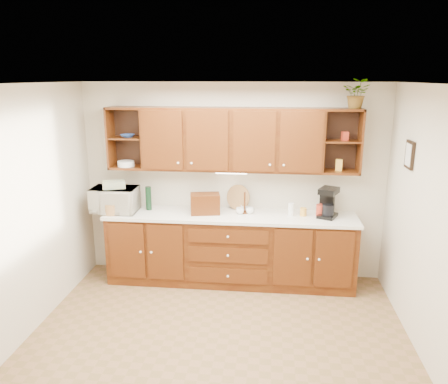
% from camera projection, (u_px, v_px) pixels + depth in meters
% --- Properties ---
extents(floor, '(4.00, 4.00, 0.00)m').
position_uv_depth(floor, '(217.00, 344.00, 4.49)').
color(floor, brown).
rests_on(floor, ground).
extents(ceiling, '(4.00, 4.00, 0.00)m').
position_uv_depth(ceiling, '(216.00, 84.00, 3.82)').
color(ceiling, white).
rests_on(ceiling, back_wall).
extents(back_wall, '(4.00, 0.00, 4.00)m').
position_uv_depth(back_wall, '(233.00, 182.00, 5.84)').
color(back_wall, beige).
rests_on(back_wall, floor).
extents(left_wall, '(0.00, 3.50, 3.50)m').
position_uv_depth(left_wall, '(18.00, 217.00, 4.36)').
color(left_wall, beige).
rests_on(left_wall, floor).
extents(right_wall, '(0.00, 3.50, 3.50)m').
position_uv_depth(right_wall, '(435.00, 232.00, 3.95)').
color(right_wall, beige).
rests_on(right_wall, floor).
extents(base_cabinets, '(3.20, 0.60, 0.90)m').
position_uv_depth(base_cabinets, '(230.00, 249.00, 5.77)').
color(base_cabinets, '#351106').
rests_on(base_cabinets, floor).
extents(countertop, '(3.24, 0.64, 0.04)m').
position_uv_depth(countertop, '(230.00, 216.00, 5.64)').
color(countertop, silver).
rests_on(countertop, base_cabinets).
extents(upper_cabinets, '(3.20, 0.33, 0.80)m').
position_uv_depth(upper_cabinets, '(233.00, 139.00, 5.53)').
color(upper_cabinets, '#351106').
rests_on(upper_cabinets, back_wall).
extents(undercabinet_light, '(0.40, 0.05, 0.02)m').
position_uv_depth(undercabinet_light, '(231.00, 173.00, 5.59)').
color(undercabinet_light, white).
rests_on(undercabinet_light, upper_cabinets).
extents(framed_picture, '(0.03, 0.24, 0.30)m').
position_uv_depth(framed_picture, '(410.00, 155.00, 4.68)').
color(framed_picture, black).
rests_on(framed_picture, right_wall).
extents(wicker_basket, '(0.31, 0.31, 0.14)m').
position_uv_depth(wicker_basket, '(113.00, 208.00, 5.65)').
color(wicker_basket, '#AA7E47').
rests_on(wicker_basket, countertop).
extents(microwave, '(0.59, 0.40, 0.32)m').
position_uv_depth(microwave, '(115.00, 200.00, 5.71)').
color(microwave, silver).
rests_on(microwave, countertop).
extents(towel_stack, '(0.34, 0.30, 0.09)m').
position_uv_depth(towel_stack, '(114.00, 185.00, 5.66)').
color(towel_stack, '#E5DA6C').
rests_on(towel_stack, microwave).
extents(wine_bottle, '(0.09, 0.09, 0.32)m').
position_uv_depth(wine_bottle, '(149.00, 198.00, 5.79)').
color(wine_bottle, black).
rests_on(wine_bottle, countertop).
extents(woven_tray, '(0.34, 0.22, 0.33)m').
position_uv_depth(woven_tray, '(238.00, 209.00, 5.85)').
color(woven_tray, '#AA7E47').
rests_on(woven_tray, countertop).
extents(bread_box, '(0.41, 0.30, 0.26)m').
position_uv_depth(bread_box, '(205.00, 204.00, 5.64)').
color(bread_box, '#351106').
rests_on(bread_box, countertop).
extents(mug_tree, '(0.26, 0.25, 0.28)m').
position_uv_depth(mug_tree, '(245.00, 210.00, 5.68)').
color(mug_tree, '#351106').
rests_on(mug_tree, countertop).
extents(canister_red, '(0.14, 0.14, 0.15)m').
position_uv_depth(canister_red, '(321.00, 210.00, 5.56)').
color(canister_red, '#A72B18').
rests_on(canister_red, countertop).
extents(canister_white, '(0.10, 0.10, 0.16)m').
position_uv_depth(canister_white, '(291.00, 210.00, 5.56)').
color(canister_white, white).
rests_on(canister_white, countertop).
extents(canister_yellow, '(0.09, 0.09, 0.10)m').
position_uv_depth(canister_yellow, '(303.00, 212.00, 5.56)').
color(canister_yellow, gold).
rests_on(canister_yellow, countertop).
extents(coffee_maker, '(0.30, 0.33, 0.38)m').
position_uv_depth(coffee_maker, '(328.00, 203.00, 5.49)').
color(coffee_maker, black).
rests_on(coffee_maker, countertop).
extents(bowl_stack, '(0.22, 0.22, 0.04)m').
position_uv_depth(bowl_stack, '(127.00, 136.00, 5.64)').
color(bowl_stack, '#294B97').
rests_on(bowl_stack, upper_cabinets).
extents(plate_stack, '(0.26, 0.26, 0.07)m').
position_uv_depth(plate_stack, '(126.00, 164.00, 5.73)').
color(plate_stack, white).
rests_on(plate_stack, upper_cabinets).
extents(pantry_box_yellow, '(0.09, 0.08, 0.14)m').
position_uv_depth(pantry_box_yellow, '(339.00, 165.00, 5.46)').
color(pantry_box_yellow, gold).
rests_on(pantry_box_yellow, upper_cabinets).
extents(pantry_box_red, '(0.09, 0.08, 0.11)m').
position_uv_depth(pantry_box_red, '(345.00, 136.00, 5.34)').
color(pantry_box_red, '#A72B18').
rests_on(pantry_box_red, upper_cabinets).
extents(potted_plant, '(0.40, 0.38, 0.35)m').
position_uv_depth(potted_plant, '(357.00, 94.00, 5.18)').
color(potted_plant, '#999999').
rests_on(potted_plant, upper_cabinets).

